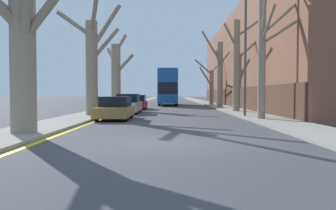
% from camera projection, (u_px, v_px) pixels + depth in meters
% --- Properties ---
extents(ground_plane, '(300.00, 300.00, 0.00)m').
position_uv_depth(ground_plane, '(171.00, 143.00, 10.02)').
color(ground_plane, '#424247').
extents(sidewalk_left, '(2.46, 120.00, 0.12)m').
position_uv_depth(sidewalk_left, '(140.00, 101.00, 60.03)').
color(sidewalk_left, gray).
rests_on(sidewalk_left, ground).
extents(sidewalk_right, '(2.46, 120.00, 0.12)m').
position_uv_depth(sidewalk_right, '(201.00, 101.00, 59.95)').
color(sidewalk_right, gray).
rests_on(sidewalk_right, ground).
extents(building_facade_right, '(10.08, 45.46, 10.44)m').
position_uv_depth(building_facade_right, '(271.00, 62.00, 38.24)').
color(building_facade_right, brown).
rests_on(building_facade_right, ground).
extents(kerb_line_stripe, '(0.24, 120.00, 0.01)m').
position_uv_depth(kerb_line_stripe, '(148.00, 102.00, 60.02)').
color(kerb_line_stripe, yellow).
rests_on(kerb_line_stripe, ground).
extents(street_tree_left_0, '(5.23, 2.45, 7.58)m').
position_uv_depth(street_tree_left_0, '(23.00, 43.00, 11.51)').
color(street_tree_left_0, gray).
rests_on(street_tree_left_0, ground).
extents(street_tree_left_1, '(4.17, 4.14, 7.64)m').
position_uv_depth(street_tree_left_1, '(93.00, 61.00, 21.27)').
color(street_tree_left_1, gray).
rests_on(street_tree_left_1, ground).
extents(street_tree_left_2, '(3.03, 2.30, 7.31)m').
position_uv_depth(street_tree_left_2, '(116.00, 74.00, 31.78)').
color(street_tree_left_2, gray).
rests_on(street_tree_left_2, ground).
extents(street_tree_right_0, '(2.72, 2.57, 8.52)m').
position_uv_depth(street_tree_right_0, '(264.00, 49.00, 18.18)').
color(street_tree_right_0, gray).
rests_on(street_tree_right_0, ground).
extents(street_tree_right_1, '(3.81, 2.24, 7.95)m').
position_uv_depth(street_tree_right_1, '(237.00, 63.00, 26.14)').
color(street_tree_right_1, gray).
rests_on(street_tree_right_1, ground).
extents(street_tree_right_2, '(3.50, 3.21, 7.92)m').
position_uv_depth(street_tree_right_2, '(220.00, 72.00, 34.17)').
color(street_tree_right_2, gray).
rests_on(street_tree_right_2, ground).
extents(street_tree_right_3, '(4.01, 2.07, 6.09)m').
position_uv_depth(street_tree_right_3, '(211.00, 84.00, 41.84)').
color(street_tree_right_3, gray).
rests_on(street_tree_right_3, ground).
extents(double_decker_bus, '(2.43, 10.29, 4.49)m').
position_uv_depth(double_decker_bus, '(168.00, 86.00, 42.64)').
color(double_decker_bus, '#19519E').
rests_on(double_decker_bus, ground).
extents(parked_car_0, '(1.84, 4.15, 1.34)m').
position_uv_depth(parked_car_0, '(115.00, 109.00, 19.19)').
color(parked_car_0, olive).
rests_on(parked_car_0, ground).
extents(parked_car_1, '(1.72, 4.58, 1.49)m').
position_uv_depth(parked_car_1, '(128.00, 104.00, 25.14)').
color(parked_car_1, '#9EA3AD').
rests_on(parked_car_1, ground).
extents(parked_car_2, '(1.76, 3.98, 1.38)m').
position_uv_depth(parked_car_2, '(137.00, 102.00, 31.86)').
color(parked_car_2, maroon).
rests_on(parked_car_2, ground).
extents(lamp_post, '(1.40, 0.20, 9.20)m').
position_uv_depth(lamp_post, '(244.00, 37.00, 20.49)').
color(lamp_post, '#4C4F54').
rests_on(lamp_post, ground).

